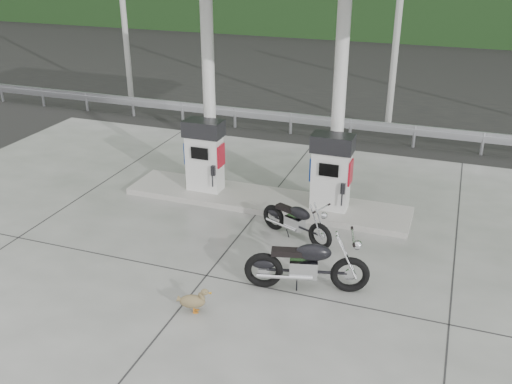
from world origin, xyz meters
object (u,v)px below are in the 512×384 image
(motorcycle_left, at_px, (296,221))
(gas_pump_left, at_px, (204,155))
(motorcycle_right, at_px, (307,265))
(duck, at_px, (192,302))
(gas_pump_right, at_px, (331,172))

(motorcycle_left, bearing_deg, gas_pump_left, 175.72)
(motorcycle_right, relative_size, duck, 3.85)
(motorcycle_right, xyz_separation_m, duck, (-1.68, -1.36, -0.31))
(motorcycle_left, bearing_deg, gas_pump_right, 98.19)
(gas_pump_right, height_order, motorcycle_right, gas_pump_right)
(motorcycle_right, height_order, duck, motorcycle_right)
(gas_pump_left, distance_m, gas_pump_right, 3.20)
(gas_pump_left, xyz_separation_m, motorcycle_left, (2.81, -1.46, -0.63))
(gas_pump_left, distance_m, motorcycle_left, 3.23)
(gas_pump_right, xyz_separation_m, motorcycle_right, (0.33, -3.27, -0.54))
(gas_pump_left, relative_size, gas_pump_right, 1.00)
(duck, bearing_deg, motorcycle_right, 22.29)
(gas_pump_left, relative_size, duck, 3.22)
(gas_pump_right, distance_m, motorcycle_right, 3.33)
(gas_pump_right, relative_size, motorcycle_right, 0.84)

